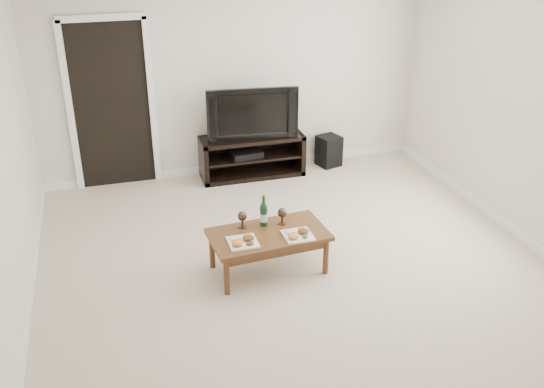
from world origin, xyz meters
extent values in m
plane|color=#BFAE99|center=(0.00, 0.00, 0.00)|extent=(5.50, 5.50, 0.00)
cube|color=silver|center=(0.00, 2.77, 1.30)|extent=(5.00, 0.04, 2.60)
cube|color=black|center=(-1.55, 2.73, 1.02)|extent=(0.90, 0.02, 2.05)
cube|color=black|center=(0.15, 2.50, 0.28)|extent=(1.35, 0.45, 0.55)
imported|color=black|center=(0.15, 2.50, 0.88)|extent=(1.17, 0.27, 0.67)
cube|color=black|center=(0.06, 2.48, 0.33)|extent=(0.43, 0.35, 0.08)
cube|color=black|center=(1.25, 2.54, 0.21)|extent=(0.35, 0.35, 0.42)
cube|color=brown|center=(-0.28, 0.21, 0.21)|extent=(1.17, 0.70, 0.42)
cube|color=white|center=(-0.56, 0.08, 0.45)|extent=(0.27, 0.27, 0.07)
cube|color=white|center=(-0.03, 0.07, 0.45)|extent=(0.27, 0.27, 0.07)
cylinder|color=#0E341B|center=(-0.28, 0.37, 0.59)|extent=(0.07, 0.07, 0.35)
camera|label=1|loc=(-1.66, -4.67, 3.27)|focal=40.00mm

